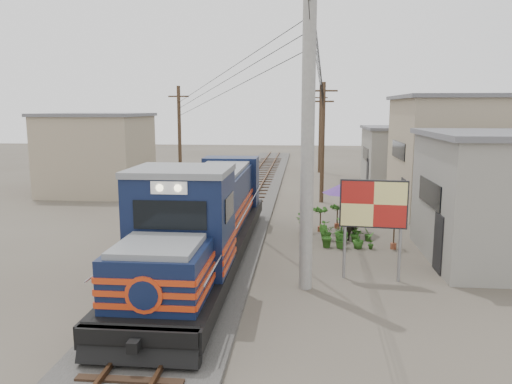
# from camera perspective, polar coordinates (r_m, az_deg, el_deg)

# --- Properties ---
(ground) EXTENTS (120.00, 120.00, 0.00)m
(ground) POSITION_cam_1_polar(r_m,az_deg,el_deg) (16.67, -6.67, -9.83)
(ground) COLOR #473F35
(ground) RESTS_ON ground
(ballast) EXTENTS (3.60, 70.00, 0.16)m
(ballast) POSITION_cam_1_polar(r_m,az_deg,el_deg) (26.17, -2.12, -2.44)
(ballast) COLOR #595651
(ballast) RESTS_ON ground
(track) EXTENTS (1.15, 70.00, 0.12)m
(track) POSITION_cam_1_polar(r_m,az_deg,el_deg) (26.13, -2.13, -2.06)
(track) COLOR #51331E
(track) RESTS_ON ground
(locomotive) EXTENTS (2.78, 15.10, 3.74)m
(locomotive) POSITION_cam_1_polar(r_m,az_deg,el_deg) (17.65, -5.75, -3.14)
(locomotive) COLOR black
(locomotive) RESTS_ON ground
(utility_pole_main) EXTENTS (0.40, 0.40, 10.00)m
(utility_pole_main) POSITION_cam_1_polar(r_m,az_deg,el_deg) (14.88, 5.95, 7.52)
(utility_pole_main) COLOR #9E9B93
(utility_pole_main) RESTS_ON ground
(wooden_pole_mid) EXTENTS (1.60, 0.24, 7.00)m
(wooden_pole_mid) POSITION_cam_1_polar(r_m,az_deg,el_deg) (29.45, 7.62, 5.89)
(wooden_pole_mid) COLOR #4C3826
(wooden_pole_mid) RESTS_ON ground
(wooden_pole_far) EXTENTS (1.60, 0.24, 7.50)m
(wooden_pole_far) POSITION_cam_1_polar(r_m,az_deg,el_deg) (43.42, 7.33, 7.39)
(wooden_pole_far) COLOR #4C3826
(wooden_pole_far) RESTS_ON ground
(wooden_pole_left) EXTENTS (1.60, 0.24, 7.00)m
(wooden_pole_left) POSITION_cam_1_polar(r_m,az_deg,el_deg) (34.45, -8.73, 6.39)
(wooden_pole_left) COLOR #4C3826
(wooden_pole_left) RESTS_ON ground
(power_lines) EXTENTS (9.65, 19.00, 3.30)m
(power_lines) POSITION_cam_1_polar(r_m,az_deg,el_deg) (24.21, -3.06, 14.40)
(power_lines) COLOR black
(power_lines) RESTS_ON ground
(shophouse_mid) EXTENTS (8.40, 7.35, 6.20)m
(shophouse_mid) POSITION_cam_1_polar(r_m,az_deg,el_deg) (28.96, 23.81, 3.98)
(shophouse_mid) COLOR gray
(shophouse_mid) RESTS_ON ground
(shophouse_back) EXTENTS (6.30, 6.30, 4.20)m
(shophouse_back) POSITION_cam_1_polar(r_m,az_deg,el_deg) (38.30, 16.90, 4.04)
(shophouse_back) COLOR gray
(shophouse_back) RESTS_ON ground
(shophouse_left) EXTENTS (6.30, 6.30, 5.20)m
(shophouse_left) POSITION_cam_1_polar(r_m,az_deg,el_deg) (34.22, -17.68, 4.24)
(shophouse_left) COLOR gray
(shophouse_left) RESTS_ON ground
(billboard) EXTENTS (2.13, 0.34, 3.28)m
(billboard) POSITION_cam_1_polar(r_m,az_deg,el_deg) (16.29, 13.28, -1.67)
(billboard) COLOR #99999E
(billboard) RESTS_ON ground
(market_umbrella) EXTENTS (2.24, 2.24, 2.34)m
(market_umbrella) POSITION_cam_1_polar(r_m,az_deg,el_deg) (22.34, 10.29, 0.50)
(market_umbrella) COLOR black
(market_umbrella) RESTS_ON ground
(vendor) EXTENTS (0.60, 0.46, 1.47)m
(vendor) POSITION_cam_1_polar(r_m,az_deg,el_deg) (21.38, 10.87, -3.54)
(vendor) COLOR black
(vendor) RESTS_ON ground
(plant_nursery) EXTENTS (3.26, 3.06, 1.13)m
(plant_nursery) POSITION_cam_1_polar(r_m,az_deg,el_deg) (21.05, 8.47, -4.49)
(plant_nursery) COLOR #295D1A
(plant_nursery) RESTS_ON ground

